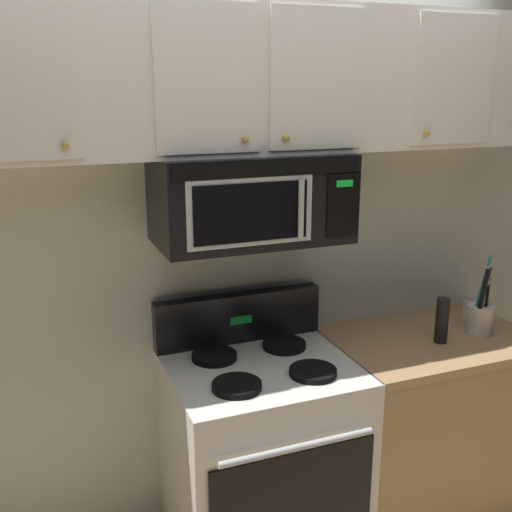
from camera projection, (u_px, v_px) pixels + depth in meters
back_wall at (231, 239)px, 2.68m from camera, size 5.20×0.10×2.70m
stove_range at (262, 458)px, 2.59m from camera, size 0.76×0.69×1.12m
over_range_microwave at (251, 198)px, 2.40m from camera, size 0.76×0.43×0.35m
upper_cabinets at (248, 80)px, 2.30m from camera, size 2.50×0.36×0.55m
counter_segment at (424, 423)px, 2.90m from camera, size 0.93×0.65×0.90m
utensil_crock_cream at (481, 315)px, 2.79m from camera, size 0.13×0.12×0.37m
salt_shaker at (468, 307)px, 2.97m from camera, size 0.05×0.05×0.12m
pepper_mill at (442, 320)px, 2.68m from camera, size 0.06×0.06×0.21m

